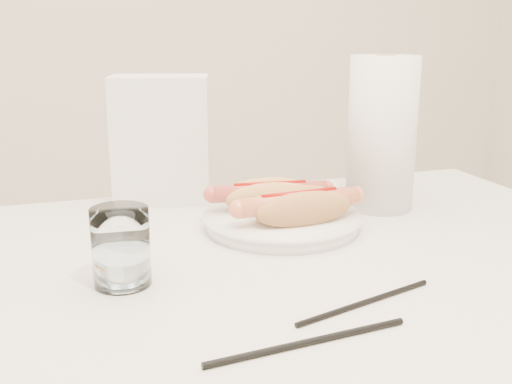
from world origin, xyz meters
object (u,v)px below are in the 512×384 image
object	(u,v)px
plate	(282,222)
hotdog_left	(270,196)
napkin_box	(161,140)
hotdog_right	(299,207)
paper_towel_roll	(382,134)
table	(260,301)
water_glass	(121,247)

from	to	relation	value
plate	hotdog_left	world-z (taller)	hotdog_left
hotdog_left	napkin_box	world-z (taller)	napkin_box
hotdog_right	napkin_box	bearing A→B (deg)	117.87
hotdog_left	hotdog_right	world-z (taller)	hotdog_right
plate	hotdog_right	distance (m)	0.06
hotdog_right	paper_towel_roll	distance (m)	0.23
table	plate	distance (m)	0.16
table	plate	xyz separation A→B (m)	(0.08, 0.13, 0.07)
water_glass	table	bearing A→B (deg)	5.06
table	hotdog_right	bearing A→B (deg)	43.40
napkin_box	paper_towel_roll	size ratio (longest dim) A/B	0.86
paper_towel_roll	hotdog_right	bearing A→B (deg)	-153.13
plate	napkin_box	bearing A→B (deg)	124.41
hotdog_left	napkin_box	size ratio (longest dim) A/B	0.84
table	water_glass	world-z (taller)	water_glass
table	hotdog_right	xyz separation A→B (m)	(0.09, 0.09, 0.11)
table	hotdog_left	world-z (taller)	hotdog_left
plate	hotdog_right	size ratio (longest dim) A/B	1.22
plate	water_glass	distance (m)	0.31
table	hotdog_left	distance (m)	0.21
table	hotdog_left	xyz separation A→B (m)	(0.07, 0.16, 0.10)
plate	hotdog_left	distance (m)	0.05
hotdog_left	hotdog_right	size ratio (longest dim) A/B	0.96
hotdog_right	paper_towel_roll	xyz separation A→B (m)	(0.19, 0.10, 0.09)
table	hotdog_right	world-z (taller)	hotdog_right
napkin_box	paper_towel_roll	bearing A→B (deg)	-8.85
water_glass	paper_towel_roll	distance (m)	0.52
napkin_box	hotdog_right	bearing A→B (deg)	-42.03
plate	paper_towel_roll	bearing A→B (deg)	15.75
table	hotdog_left	bearing A→B (deg)	66.49
plate	paper_towel_roll	xyz separation A→B (m)	(0.21, 0.06, 0.12)
hotdog_left	napkin_box	xyz separation A→B (m)	(-0.14, 0.19, 0.07)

